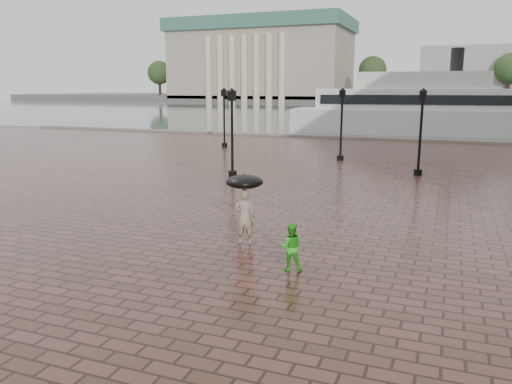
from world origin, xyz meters
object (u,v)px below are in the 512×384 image
street_lamps (346,124)px  adult_pedestrian (245,216)px  ferry_near (421,109)px  child_pedestrian (291,247)px

street_lamps → adult_pedestrian: (0.57, -17.91, -1.50)m
ferry_near → adult_pedestrian: bearing=-97.8°
child_pedestrian → ferry_near: 40.89m
adult_pedestrian → child_pedestrian: size_ratio=1.33×
street_lamps → child_pedestrian: (2.51, -19.56, -1.70)m
adult_pedestrian → ferry_near: ferry_near is taller
adult_pedestrian → ferry_near: size_ratio=0.07×
child_pedestrian → ferry_near: (0.65, 40.84, 1.85)m
street_lamps → ferry_near: ferry_near is taller
ferry_near → child_pedestrian: bearing=-94.9°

